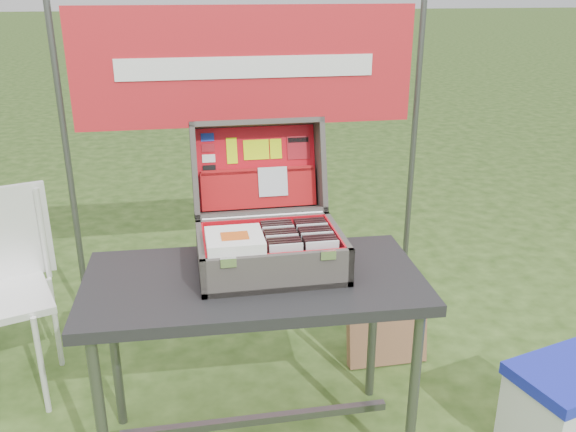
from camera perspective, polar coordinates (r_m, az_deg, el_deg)
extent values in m
cube|color=black|center=(2.11, -3.22, -6.18)|extent=(1.18, 0.62, 0.04)
cylinder|color=#59595B|center=(2.13, -16.97, -18.62)|extent=(0.04, 0.04, 0.68)
cylinder|color=#59595B|center=(2.23, 11.67, -15.96)|extent=(0.04, 0.04, 0.68)
cylinder|color=#59595B|center=(2.50, -15.91, -11.95)|extent=(0.04, 0.04, 0.68)
cylinder|color=#59595B|center=(2.58, 7.95, -10.04)|extent=(0.04, 0.04, 0.68)
cube|color=#59595B|center=(2.43, -2.93, -18.51)|extent=(1.01, 0.03, 0.03)
cube|color=#625B54|center=(2.14, -1.62, -4.79)|extent=(0.50, 0.36, 0.02)
cube|color=#625B54|center=(1.97, -0.89, -5.40)|extent=(0.50, 0.02, 0.13)
cube|color=#625B54|center=(2.27, -2.28, -1.67)|extent=(0.50, 0.02, 0.13)
cube|color=#625B54|center=(2.10, -8.13, -3.85)|extent=(0.02, 0.36, 0.13)
cube|color=#625B54|center=(2.16, 4.67, -2.93)|extent=(0.02, 0.36, 0.13)
cube|color=red|center=(2.14, -1.62, -4.49)|extent=(0.46, 0.32, 0.01)
cube|color=silver|center=(1.92, -5.60, -4.36)|extent=(0.05, 0.01, 0.03)
cube|color=silver|center=(1.97, 3.79, -3.66)|extent=(0.05, 0.01, 0.03)
cylinder|color=silver|center=(2.26, -2.34, -0.01)|extent=(0.45, 0.02, 0.02)
cube|color=#625B54|center=(2.37, -2.96, 4.55)|extent=(0.50, 0.12, 0.35)
cube|color=#625B54|center=(2.32, -3.01, 8.70)|extent=(0.50, 0.13, 0.06)
cube|color=#625B54|center=(2.32, -2.57, 0.37)|extent=(0.50, 0.13, 0.06)
cube|color=#625B54|center=(2.30, -8.75, 4.19)|extent=(0.02, 0.23, 0.38)
cube|color=#625B54|center=(2.35, 3.03, 4.83)|extent=(0.02, 0.23, 0.38)
cube|color=red|center=(2.36, -2.92, 4.54)|extent=(0.46, 0.09, 0.30)
cube|color=red|center=(1.98, -0.95, -4.98)|extent=(0.46, 0.01, 0.11)
cube|color=red|center=(2.26, -2.23, -1.57)|extent=(0.46, 0.01, 0.11)
cube|color=red|center=(2.10, -7.80, -3.59)|extent=(0.01, 0.32, 0.11)
cube|color=red|center=(2.16, 4.35, -2.72)|extent=(0.01, 0.32, 0.11)
cube|color=#A20F11|center=(2.34, -2.75, 2.52)|extent=(0.44, 0.07, 0.15)
cube|color=#A20F11|center=(2.33, -2.83, 4.27)|extent=(0.43, 0.02, 0.02)
cube|color=silver|center=(2.33, -1.43, 3.24)|extent=(0.11, 0.04, 0.11)
cube|color=#1933B2|center=(2.34, -7.55, 7.32)|extent=(0.05, 0.01, 0.03)
cube|color=maroon|center=(2.34, -7.49, 6.34)|extent=(0.05, 0.01, 0.03)
cube|color=white|center=(2.34, -7.43, 5.36)|extent=(0.05, 0.01, 0.03)
cube|color=black|center=(2.34, -7.37, 4.38)|extent=(0.05, 0.01, 0.03)
cube|color=#CCF006|center=(2.34, -5.28, 6.10)|extent=(0.04, 0.03, 0.10)
cube|color=#CCF006|center=(2.35, -2.99, 6.22)|extent=(0.10, 0.02, 0.07)
cube|color=#CCF006|center=(2.36, -1.15, 6.31)|extent=(0.04, 0.02, 0.07)
cube|color=maroon|center=(2.38, 0.98, 6.41)|extent=(0.09, 0.03, 0.09)
cube|color=black|center=(2.38, 0.95, 7.13)|extent=(0.08, 0.01, 0.02)
cube|color=silver|center=(1.99, -0.17, -4.33)|extent=(0.11, 0.01, 0.13)
cube|color=black|center=(2.01, -0.26, -4.09)|extent=(0.11, 0.01, 0.13)
cube|color=black|center=(2.03, -0.36, -3.86)|extent=(0.11, 0.01, 0.13)
cube|color=black|center=(2.05, -0.46, -3.63)|extent=(0.11, 0.01, 0.13)
cube|color=silver|center=(2.07, -0.55, -3.41)|extent=(0.11, 0.01, 0.13)
cube|color=black|center=(2.08, -0.64, -3.19)|extent=(0.11, 0.01, 0.13)
cube|color=black|center=(2.10, -0.73, -2.97)|extent=(0.11, 0.01, 0.13)
cube|color=black|center=(2.12, -0.82, -2.76)|extent=(0.11, 0.01, 0.13)
cube|color=silver|center=(2.14, -0.90, -2.55)|extent=(0.11, 0.01, 0.13)
cube|color=black|center=(2.15, -0.99, -2.35)|extent=(0.11, 0.01, 0.13)
cube|color=black|center=(2.17, -1.07, -2.14)|extent=(0.11, 0.01, 0.13)
cube|color=black|center=(2.19, -1.16, -1.94)|extent=(0.11, 0.01, 0.13)
cube|color=silver|center=(2.02, 3.21, -4.06)|extent=(0.11, 0.01, 0.13)
cube|color=black|center=(2.03, 3.09, -3.83)|extent=(0.11, 0.01, 0.13)
cube|color=black|center=(2.05, 2.96, -3.60)|extent=(0.11, 0.01, 0.13)
cube|color=black|center=(2.07, 2.84, -3.38)|extent=(0.11, 0.01, 0.13)
cube|color=silver|center=(2.09, 2.72, -3.16)|extent=(0.11, 0.01, 0.13)
cube|color=black|center=(2.10, 2.60, -2.95)|extent=(0.11, 0.01, 0.13)
cube|color=black|center=(2.12, 2.48, -2.74)|extent=(0.11, 0.01, 0.13)
cube|color=black|center=(2.14, 2.37, -2.53)|extent=(0.11, 0.01, 0.13)
cube|color=silver|center=(2.16, 2.26, -2.32)|extent=(0.11, 0.01, 0.13)
cube|color=black|center=(2.17, 2.15, -2.12)|extent=(0.11, 0.01, 0.13)
cube|color=black|center=(2.19, 2.04, -1.92)|extent=(0.11, 0.01, 0.13)
cube|color=black|center=(2.21, 1.93, -1.73)|extent=(0.11, 0.01, 0.13)
cube|color=white|center=(2.02, -5.00, -2.64)|extent=(0.19, 0.19, 0.00)
cube|color=white|center=(2.01, -5.01, -2.51)|extent=(0.19, 0.19, 0.00)
cube|color=white|center=(2.01, -5.01, -2.38)|extent=(0.19, 0.19, 0.00)
cube|color=white|center=(2.01, -5.02, -2.25)|extent=(0.19, 0.19, 0.00)
cube|color=white|center=(2.01, -5.02, -2.12)|extent=(0.19, 0.19, 0.00)
cube|color=white|center=(2.01, -5.03, -1.99)|extent=(0.19, 0.19, 0.00)
cube|color=white|center=(2.01, -5.03, -1.85)|extent=(0.19, 0.19, 0.00)
cube|color=#D85919|center=(1.99, -5.01, -1.86)|extent=(0.09, 0.07, 0.00)
cube|color=white|center=(2.61, 24.40, -16.60)|extent=(0.44, 0.38, 0.31)
cube|color=#1B25B7|center=(2.51, 25.01, -13.37)|extent=(0.47, 0.40, 0.05)
cube|color=silver|center=(2.87, -25.26, -1.56)|extent=(0.38, 0.16, 0.42)
cylinder|color=silver|center=(2.72, -22.09, -12.86)|extent=(0.02, 0.02, 0.45)
cylinder|color=silver|center=(3.00, -20.91, -9.33)|extent=(0.02, 0.02, 0.45)
cylinder|color=silver|center=(2.83, -21.96, -1.55)|extent=(0.02, 0.02, 0.42)
cube|color=#916041|center=(2.89, 9.22, -9.90)|extent=(0.37, 0.13, 0.39)
cylinder|color=#59595B|center=(3.04, -19.81, 4.18)|extent=(0.03, 0.03, 1.70)
cylinder|color=#59595B|center=(3.22, 11.60, 5.89)|extent=(0.03, 0.03, 1.70)
cube|color=red|center=(2.92, -3.86, 13.74)|extent=(1.60, 0.02, 0.55)
cube|color=white|center=(2.90, -3.83, 13.71)|extent=(1.20, 0.00, 0.10)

